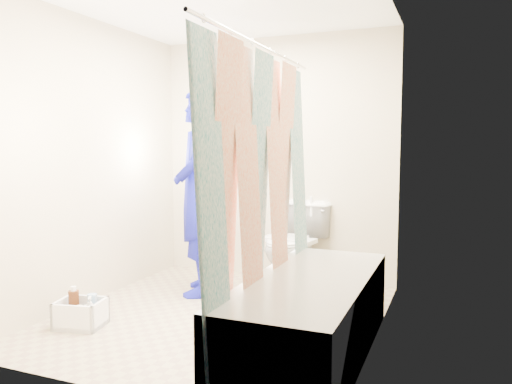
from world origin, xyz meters
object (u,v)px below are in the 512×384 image
at_px(bathtub, 310,313).
at_px(cleaning_caddy, 82,314).
at_px(toilet, 295,245).
at_px(plumber, 199,192).

distance_m(bathtub, cleaning_caddy, 1.70).
distance_m(toilet, plumber, 1.03).
height_order(bathtub, plumber, plumber).
height_order(toilet, plumber, plumber).
bearing_deg(cleaning_caddy, bathtub, -6.86).
height_order(plumber, cleaning_caddy, plumber).
xyz_separation_m(toilet, plumber, (-0.75, -0.50, 0.52)).
distance_m(bathtub, toilet, 1.53).
xyz_separation_m(bathtub, cleaning_caddy, (-1.69, -0.16, -0.17)).
height_order(bathtub, cleaning_caddy, bathtub).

